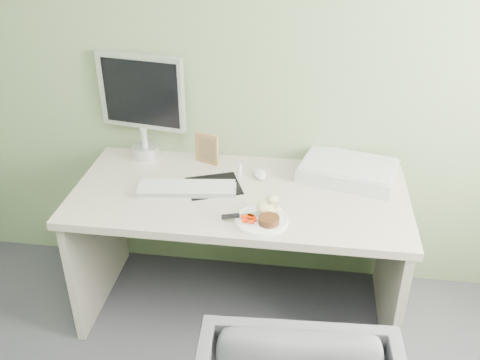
# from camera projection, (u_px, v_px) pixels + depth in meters

# --- Properties ---
(wall_back) EXTENTS (3.50, 0.00, 3.50)m
(wall_back) POSITION_uv_depth(u_px,v_px,m) (250.00, 42.00, 2.57)
(wall_back) COLOR #69815A
(wall_back) RESTS_ON floor
(desk) EXTENTS (1.60, 0.75, 0.73)m
(desk) POSITION_uv_depth(u_px,v_px,m) (240.00, 223.00, 2.65)
(desk) COLOR beige
(desk) RESTS_ON floor
(plate) EXTENTS (0.24, 0.24, 0.01)m
(plate) POSITION_uv_depth(u_px,v_px,m) (262.00, 220.00, 2.34)
(plate) COLOR white
(plate) RESTS_ON desk
(steak) EXTENTS (0.11, 0.11, 0.03)m
(steak) POSITION_uv_depth(u_px,v_px,m) (269.00, 220.00, 2.30)
(steak) COLOR black
(steak) RESTS_ON plate
(potato_pile) EXTENTS (0.12, 0.10, 0.06)m
(potato_pile) POSITION_uv_depth(u_px,v_px,m) (269.00, 207.00, 2.36)
(potato_pile) COLOR tan
(potato_pile) RESTS_ON plate
(carrot_heap) EXTENTS (0.07, 0.06, 0.04)m
(carrot_heap) POSITION_uv_depth(u_px,v_px,m) (249.00, 217.00, 2.31)
(carrot_heap) COLOR red
(carrot_heap) RESTS_ON plate
(steak_knife) EXTENTS (0.20, 0.08, 0.01)m
(steak_knife) POSITION_uv_depth(u_px,v_px,m) (238.00, 215.00, 2.34)
(steak_knife) COLOR silver
(steak_knife) RESTS_ON plate
(mousepad) EXTENTS (0.32, 0.30, 0.00)m
(mousepad) POSITION_uv_depth(u_px,v_px,m) (214.00, 186.00, 2.60)
(mousepad) COLOR black
(mousepad) RESTS_ON desk
(keyboard) EXTENTS (0.48, 0.20, 0.02)m
(keyboard) POSITION_uv_depth(u_px,v_px,m) (187.00, 188.00, 2.55)
(keyboard) COLOR white
(keyboard) RESTS_ON desk
(computer_mouse) EXTENTS (0.09, 0.12, 0.04)m
(computer_mouse) POSITION_uv_depth(u_px,v_px,m) (260.00, 174.00, 2.67)
(computer_mouse) COLOR white
(computer_mouse) RESTS_ON desk
(photo_frame) EXTENTS (0.13, 0.06, 0.17)m
(photo_frame) POSITION_uv_depth(u_px,v_px,m) (207.00, 149.00, 2.77)
(photo_frame) COLOR #8A6140
(photo_frame) RESTS_ON desk
(eyedrop_bottle) EXTENTS (0.02, 0.02, 0.07)m
(eyedrop_bottle) POSITION_uv_depth(u_px,v_px,m) (240.00, 170.00, 2.69)
(eyedrop_bottle) COLOR white
(eyedrop_bottle) RESTS_ON desk
(scanner) EXTENTS (0.52, 0.41, 0.07)m
(scanner) POSITION_uv_depth(u_px,v_px,m) (348.00, 171.00, 2.66)
(scanner) COLOR #BABBC1
(scanner) RESTS_ON desk
(monitor) EXTENTS (0.46, 0.16, 0.55)m
(monitor) POSITION_uv_depth(u_px,v_px,m) (142.00, 101.00, 2.73)
(monitor) COLOR silver
(monitor) RESTS_ON desk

